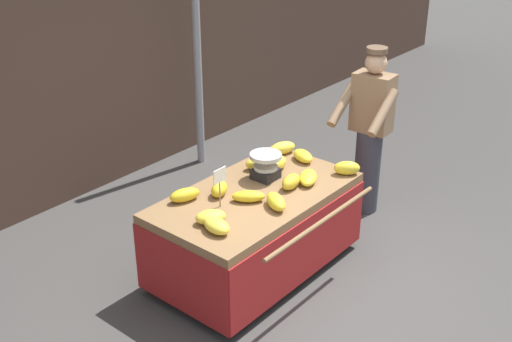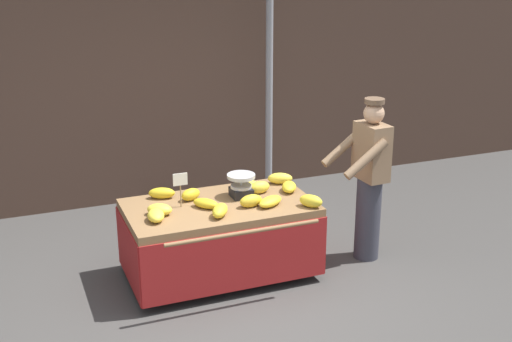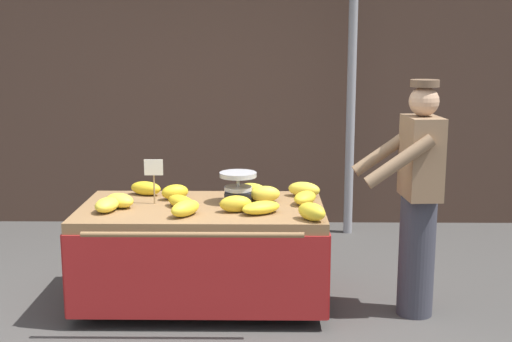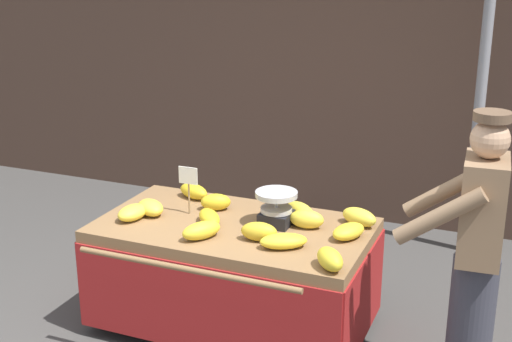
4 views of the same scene
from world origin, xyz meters
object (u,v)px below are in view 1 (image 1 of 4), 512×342
at_px(vendor_person, 370,132).
at_px(banana_cart, 255,214).
at_px(weighing_scale, 266,166).
at_px(price_sign, 220,179).
at_px(street_pole, 197,41).
at_px(banana_bunch_12, 211,217).
at_px(banana_bunch_1, 260,163).
at_px(banana_bunch_7, 248,196).
at_px(banana_bunch_6, 303,156).
at_px(banana_bunch_11, 217,226).
at_px(banana_bunch_9, 185,195).
at_px(banana_bunch_4, 291,182).
at_px(banana_bunch_5, 276,202).
at_px(banana_bunch_0, 308,178).
at_px(banana_bunch_2, 277,163).
at_px(banana_bunch_10, 283,148).
at_px(banana_bunch_3, 347,168).
at_px(banana_bunch_8, 219,189).

bearing_deg(vendor_person, banana_cart, 173.91).
height_order(weighing_scale, price_sign, price_sign).
xyz_separation_m(street_pole, banana_bunch_12, (-1.94, -2.02, -0.64)).
distance_m(banana_bunch_1, banana_bunch_7, 0.62).
height_order(banana_bunch_6, banana_bunch_11, banana_bunch_11).
distance_m(price_sign, banana_bunch_9, 0.37).
relative_size(price_sign, banana_bunch_9, 1.31).
height_order(banana_bunch_4, banana_bunch_5, banana_bunch_4).
distance_m(banana_cart, weighing_scale, 0.43).
height_order(weighing_scale, banana_bunch_0, weighing_scale).
bearing_deg(banana_cart, banana_bunch_5, -107.25).
height_order(banana_cart, banana_bunch_0, banana_bunch_0).
distance_m(banana_bunch_2, banana_bunch_9, 0.97).
bearing_deg(banana_bunch_9, banana_bunch_12, -106.77).
distance_m(banana_bunch_10, vendor_person, 0.92).
relative_size(banana_bunch_5, banana_bunch_10, 1.04).
bearing_deg(banana_bunch_12, banana_bunch_5, -24.63).
relative_size(banana_bunch_9, banana_bunch_11, 1.06).
height_order(weighing_scale, banana_bunch_6, weighing_scale).
xyz_separation_m(price_sign, banana_bunch_11, (-0.30, -0.24, -0.20)).
bearing_deg(banana_bunch_10, banana_bunch_3, -89.06).
bearing_deg(street_pole, banana_bunch_0, -112.34).
distance_m(weighing_scale, banana_bunch_6, 0.51).
height_order(banana_bunch_1, banana_bunch_4, banana_bunch_4).
distance_m(banana_cart, banana_bunch_3, 0.92).
relative_size(street_pole, price_sign, 8.64).
bearing_deg(vendor_person, banana_bunch_11, -179.70).
bearing_deg(banana_bunch_4, street_pole, 63.19).
bearing_deg(banana_bunch_6, banana_bunch_5, -157.44).
distance_m(banana_bunch_12, vendor_person, 2.16).
xyz_separation_m(banana_bunch_8, banana_bunch_9, (-0.25, 0.15, -0.00)).
bearing_deg(banana_bunch_8, weighing_scale, -11.05).
distance_m(price_sign, vendor_person, 1.94).
relative_size(banana_bunch_3, banana_bunch_12, 0.97).
distance_m(banana_cart, banana_bunch_7, 0.30).
xyz_separation_m(street_pole, weighing_scale, (-1.07, -1.86, -0.58)).
bearing_deg(banana_bunch_4, banana_cart, 145.73).
height_order(price_sign, banana_bunch_5, price_sign).
distance_m(banana_cart, banana_bunch_9, 0.65).
height_order(weighing_scale, banana_bunch_2, weighing_scale).
relative_size(street_pole, banana_bunch_10, 11.37).
bearing_deg(banana_bunch_1, price_sign, -164.91).
relative_size(price_sign, banana_bunch_5, 1.26).
bearing_deg(banana_bunch_11, banana_bunch_8, 40.76).
distance_m(banana_bunch_4, banana_bunch_7, 0.43).
height_order(street_pole, banana_bunch_2, street_pole).
height_order(banana_bunch_6, banana_bunch_12, banana_bunch_12).
distance_m(banana_bunch_4, banana_bunch_11, 0.93).
height_order(banana_bunch_4, banana_bunch_11, banana_bunch_4).
height_order(banana_bunch_1, banana_bunch_2, banana_bunch_2).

